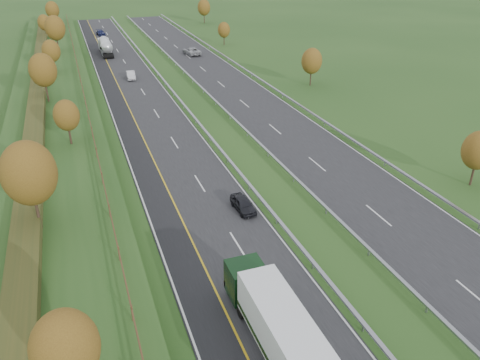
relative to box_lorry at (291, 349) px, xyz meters
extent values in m
plane|color=#224418|center=(8.46, 45.68, -2.33)|extent=(400.00, 400.00, 0.00)
cube|color=black|center=(0.46, 50.68, -2.31)|extent=(10.50, 200.00, 0.04)
cube|color=black|center=(16.96, 50.68, -2.31)|extent=(10.50, 200.00, 0.04)
cube|color=black|center=(-3.29, 50.68, -2.31)|extent=(3.00, 200.00, 0.04)
cube|color=silver|center=(-4.59, 50.68, -2.28)|extent=(0.15, 200.00, 0.01)
cube|color=gold|center=(-1.79, 50.68, -2.28)|extent=(0.15, 200.00, 0.01)
cube|color=silver|center=(5.51, 50.68, -2.28)|extent=(0.15, 200.00, 0.01)
cube|color=silver|center=(11.91, 50.68, -2.28)|extent=(0.15, 200.00, 0.01)
cube|color=silver|center=(22.01, 50.68, -2.28)|extent=(0.15, 200.00, 0.01)
cube|color=silver|center=(1.71, 1.68, -2.28)|extent=(0.15, 4.00, 0.01)
cube|color=silver|center=(15.71, 1.68, -2.28)|extent=(0.15, 4.00, 0.01)
cube|color=silver|center=(1.71, 13.68, -2.28)|extent=(0.15, 4.00, 0.01)
cube|color=silver|center=(15.71, 13.68, -2.28)|extent=(0.15, 4.00, 0.01)
cube|color=silver|center=(1.71, 25.68, -2.28)|extent=(0.15, 4.00, 0.01)
cube|color=silver|center=(15.71, 25.68, -2.28)|extent=(0.15, 4.00, 0.01)
cube|color=silver|center=(1.71, 37.68, -2.28)|extent=(0.15, 4.00, 0.01)
cube|color=silver|center=(15.71, 37.68, -2.28)|extent=(0.15, 4.00, 0.01)
cube|color=silver|center=(1.71, 49.68, -2.28)|extent=(0.15, 4.00, 0.01)
cube|color=silver|center=(15.71, 49.68, -2.28)|extent=(0.15, 4.00, 0.01)
cube|color=silver|center=(1.71, 61.68, -2.28)|extent=(0.15, 4.00, 0.01)
cube|color=silver|center=(15.71, 61.68, -2.28)|extent=(0.15, 4.00, 0.01)
cube|color=silver|center=(1.71, 73.68, -2.28)|extent=(0.15, 4.00, 0.01)
cube|color=silver|center=(15.71, 73.68, -2.28)|extent=(0.15, 4.00, 0.01)
cube|color=silver|center=(1.71, 85.68, -2.28)|extent=(0.15, 4.00, 0.01)
cube|color=silver|center=(15.71, 85.68, -2.28)|extent=(0.15, 4.00, 0.01)
cube|color=silver|center=(1.71, 97.68, -2.28)|extent=(0.15, 4.00, 0.01)
cube|color=silver|center=(15.71, 97.68, -2.28)|extent=(0.15, 4.00, 0.01)
cube|color=silver|center=(1.71, 109.68, -2.28)|extent=(0.15, 4.00, 0.01)
cube|color=silver|center=(15.71, 109.68, -2.28)|extent=(0.15, 4.00, 0.01)
cube|color=silver|center=(1.71, 121.68, -2.28)|extent=(0.15, 4.00, 0.01)
cube|color=silver|center=(15.71, 121.68, -2.28)|extent=(0.15, 4.00, 0.01)
cube|color=silver|center=(1.71, 133.68, -2.28)|extent=(0.15, 4.00, 0.01)
cube|color=silver|center=(15.71, 133.68, -2.28)|extent=(0.15, 4.00, 0.01)
cube|color=silver|center=(1.71, 145.68, -2.28)|extent=(0.15, 4.00, 0.01)
cube|color=silver|center=(15.71, 145.68, -2.28)|extent=(0.15, 4.00, 0.01)
cube|color=#224418|center=(-12.54, 50.68, -1.33)|extent=(12.00, 200.00, 2.00)
cube|color=#303917|center=(-14.54, 50.68, 0.22)|extent=(2.20, 180.00, 1.10)
cube|color=#422B19|center=(-8.04, 50.68, 0.22)|extent=(0.08, 184.00, 0.10)
cube|color=#422B19|center=(-8.04, 50.68, 0.62)|extent=(0.08, 184.00, 0.10)
cube|color=#422B19|center=(-8.04, 5.68, 0.27)|extent=(0.12, 0.12, 1.20)
cube|color=#422B19|center=(-8.04, 12.18, 0.27)|extent=(0.12, 0.12, 1.20)
cube|color=#422B19|center=(-8.04, 18.68, 0.27)|extent=(0.12, 0.12, 1.20)
cube|color=#422B19|center=(-8.04, 25.18, 0.27)|extent=(0.12, 0.12, 1.20)
cube|color=#422B19|center=(-8.04, 31.68, 0.27)|extent=(0.12, 0.12, 1.20)
cube|color=#422B19|center=(-8.04, 38.18, 0.27)|extent=(0.12, 0.12, 1.20)
cube|color=#422B19|center=(-8.04, 44.68, 0.27)|extent=(0.12, 0.12, 1.20)
cube|color=#422B19|center=(-8.04, 51.18, 0.27)|extent=(0.12, 0.12, 1.20)
cube|color=#422B19|center=(-8.04, 57.68, 0.27)|extent=(0.12, 0.12, 1.20)
cube|color=#422B19|center=(-8.04, 64.18, 0.27)|extent=(0.12, 0.12, 1.20)
cube|color=#422B19|center=(-8.04, 70.68, 0.27)|extent=(0.12, 0.12, 1.20)
cube|color=#422B19|center=(-8.04, 77.18, 0.27)|extent=(0.12, 0.12, 1.20)
cube|color=#422B19|center=(-8.04, 83.68, 0.27)|extent=(0.12, 0.12, 1.20)
cube|color=#422B19|center=(-8.04, 90.18, 0.27)|extent=(0.12, 0.12, 1.20)
cube|color=#422B19|center=(-8.04, 96.68, 0.27)|extent=(0.12, 0.12, 1.20)
cube|color=#422B19|center=(-8.04, 103.18, 0.27)|extent=(0.12, 0.12, 1.20)
cube|color=#422B19|center=(-8.04, 109.68, 0.27)|extent=(0.12, 0.12, 1.20)
cube|color=#422B19|center=(-8.04, 116.18, 0.27)|extent=(0.12, 0.12, 1.20)
cube|color=#422B19|center=(-8.04, 122.68, 0.27)|extent=(0.12, 0.12, 1.20)
cube|color=#422B19|center=(-8.04, 129.18, 0.27)|extent=(0.12, 0.12, 1.20)
cube|color=#422B19|center=(-8.04, 135.68, 0.27)|extent=(0.12, 0.12, 1.20)
cube|color=#422B19|center=(-8.04, 142.18, 0.27)|extent=(0.12, 0.12, 1.20)
cube|color=gray|center=(6.16, 50.68, -1.71)|extent=(0.32, 200.00, 0.18)
cube|color=gray|center=(6.16, 1.68, -2.05)|extent=(0.10, 0.14, 0.56)
cube|color=gray|center=(6.16, 8.68, -2.05)|extent=(0.10, 0.14, 0.56)
cube|color=gray|center=(6.16, 15.68, -2.05)|extent=(0.10, 0.14, 0.56)
cube|color=gray|center=(6.16, 22.68, -2.05)|extent=(0.10, 0.14, 0.56)
cube|color=gray|center=(6.16, 29.68, -2.05)|extent=(0.10, 0.14, 0.56)
cube|color=gray|center=(6.16, 36.68, -2.05)|extent=(0.10, 0.14, 0.56)
cube|color=gray|center=(6.16, 43.68, -2.05)|extent=(0.10, 0.14, 0.56)
cube|color=gray|center=(6.16, 50.68, -2.05)|extent=(0.10, 0.14, 0.56)
cube|color=gray|center=(6.16, 57.68, -2.05)|extent=(0.10, 0.14, 0.56)
cube|color=gray|center=(6.16, 64.68, -2.05)|extent=(0.10, 0.14, 0.56)
cube|color=gray|center=(6.16, 71.68, -2.05)|extent=(0.10, 0.14, 0.56)
cube|color=gray|center=(6.16, 78.68, -2.05)|extent=(0.10, 0.14, 0.56)
cube|color=gray|center=(6.16, 85.68, -2.05)|extent=(0.10, 0.14, 0.56)
cube|color=gray|center=(6.16, 92.68, -2.05)|extent=(0.10, 0.14, 0.56)
cube|color=gray|center=(6.16, 99.68, -2.05)|extent=(0.10, 0.14, 0.56)
cube|color=gray|center=(6.16, 106.68, -2.05)|extent=(0.10, 0.14, 0.56)
cube|color=gray|center=(6.16, 113.68, -2.05)|extent=(0.10, 0.14, 0.56)
cube|color=gray|center=(6.16, 120.68, -2.05)|extent=(0.10, 0.14, 0.56)
cube|color=gray|center=(6.16, 127.68, -2.05)|extent=(0.10, 0.14, 0.56)
cube|color=gray|center=(6.16, 134.68, -2.05)|extent=(0.10, 0.14, 0.56)
cube|color=gray|center=(6.16, 141.68, -2.05)|extent=(0.10, 0.14, 0.56)
cube|color=gray|center=(6.16, 148.68, -2.05)|extent=(0.10, 0.14, 0.56)
cube|color=gray|center=(11.26, 50.68, -1.71)|extent=(0.32, 200.00, 0.18)
cube|color=gray|center=(11.26, 1.68, -2.05)|extent=(0.10, 0.14, 0.56)
cube|color=gray|center=(11.26, 8.68, -2.05)|extent=(0.10, 0.14, 0.56)
cube|color=gray|center=(11.26, 15.68, -2.05)|extent=(0.10, 0.14, 0.56)
cube|color=gray|center=(11.26, 22.68, -2.05)|extent=(0.10, 0.14, 0.56)
cube|color=gray|center=(11.26, 29.68, -2.05)|extent=(0.10, 0.14, 0.56)
cube|color=gray|center=(11.26, 36.68, -2.05)|extent=(0.10, 0.14, 0.56)
cube|color=gray|center=(11.26, 43.68, -2.05)|extent=(0.10, 0.14, 0.56)
cube|color=gray|center=(11.26, 50.68, -2.05)|extent=(0.10, 0.14, 0.56)
cube|color=gray|center=(11.26, 57.68, -2.05)|extent=(0.10, 0.14, 0.56)
cube|color=gray|center=(11.26, 64.68, -2.05)|extent=(0.10, 0.14, 0.56)
cube|color=gray|center=(11.26, 71.68, -2.05)|extent=(0.10, 0.14, 0.56)
cube|color=gray|center=(11.26, 78.68, -2.05)|extent=(0.10, 0.14, 0.56)
cube|color=gray|center=(11.26, 85.68, -2.05)|extent=(0.10, 0.14, 0.56)
cube|color=gray|center=(11.26, 92.68, -2.05)|extent=(0.10, 0.14, 0.56)
cube|color=gray|center=(11.26, 99.68, -2.05)|extent=(0.10, 0.14, 0.56)
cube|color=gray|center=(11.26, 106.68, -2.05)|extent=(0.10, 0.14, 0.56)
cube|color=gray|center=(11.26, 113.68, -2.05)|extent=(0.10, 0.14, 0.56)
cube|color=gray|center=(11.26, 120.68, -2.05)|extent=(0.10, 0.14, 0.56)
cube|color=gray|center=(11.26, 127.68, -2.05)|extent=(0.10, 0.14, 0.56)
cube|color=gray|center=(11.26, 134.68, -2.05)|extent=(0.10, 0.14, 0.56)
cube|color=gray|center=(11.26, 141.68, -2.05)|extent=(0.10, 0.14, 0.56)
cube|color=gray|center=(11.26, 148.68, -2.05)|extent=(0.10, 0.14, 0.56)
cube|color=gray|center=(22.76, 50.68, -1.71)|extent=(0.32, 200.00, 0.18)
cube|color=gray|center=(22.76, 8.68, -2.05)|extent=(0.10, 0.14, 0.56)
cube|color=gray|center=(22.76, 22.68, -2.05)|extent=(0.10, 0.14, 0.56)
cube|color=gray|center=(22.76, 36.68, -2.05)|extent=(0.10, 0.14, 0.56)
cube|color=gray|center=(22.76, 50.68, -2.05)|extent=(0.10, 0.14, 0.56)
cube|color=gray|center=(22.76, 64.68, -2.05)|extent=(0.10, 0.14, 0.56)
cube|color=gray|center=(22.76, 78.68, -2.05)|extent=(0.10, 0.14, 0.56)
cube|color=gray|center=(22.76, 92.68, -2.05)|extent=(0.10, 0.14, 0.56)
cube|color=gray|center=(22.76, 106.68, -2.05)|extent=(0.10, 0.14, 0.56)
cube|color=gray|center=(22.76, 120.68, -2.05)|extent=(0.10, 0.14, 0.56)
cube|color=gray|center=(22.76, 134.68, -2.05)|extent=(0.10, 0.14, 0.56)
cube|color=gray|center=(22.76, 148.68, -2.05)|extent=(0.10, 0.14, 0.56)
ellipsoid|color=#563A13|center=(-11.54, 0.68, 3.56)|extent=(3.24, 3.24, 4.05)
cylinder|color=#2D2116|center=(-13.54, 18.68, 1.24)|extent=(0.24, 0.24, 3.15)
ellipsoid|color=#563A13|center=(-13.54, 18.68, 4.71)|extent=(4.20, 4.20, 5.25)
cylinder|color=#2D2116|center=(-10.54, 36.68, 0.75)|extent=(0.24, 0.24, 2.16)
ellipsoid|color=#563A13|center=(-10.54, 36.68, 3.13)|extent=(2.88, 2.88, 3.60)
cylinder|color=#2D2116|center=(-13.04, 54.68, 1.11)|extent=(0.24, 0.24, 2.88)
ellipsoid|color=#563A13|center=(-13.04, 54.68, 4.28)|extent=(3.84, 3.84, 4.80)
cylinder|color=#2D2116|center=(-12.04, 72.68, 0.84)|extent=(0.24, 0.24, 2.34)
ellipsoid|color=#563A13|center=(-12.04, 72.68, 3.41)|extent=(3.12, 3.12, 3.90)
cylinder|color=#2D2116|center=(-11.04, 90.68, 1.20)|extent=(0.24, 0.24, 3.06)
ellipsoid|color=#563A13|center=(-11.04, 90.68, 4.57)|extent=(4.08, 4.08, 5.10)
cylinder|color=#2D2116|center=(-13.54, 108.68, 0.79)|extent=(0.24, 0.24, 2.25)
ellipsoid|color=#563A13|center=(-13.54, 108.68, 3.27)|extent=(3.00, 3.00, 3.75)
cylinder|color=#2D2116|center=(-11.54, 126.68, 1.02)|extent=(0.24, 0.24, 2.70)
ellipsoid|color=#563A13|center=(-11.54, 126.68, 3.99)|extent=(3.60, 3.60, 4.50)
cylinder|color=#2D2116|center=(28.46, 15.68, -1.09)|extent=(0.24, 0.24, 2.48)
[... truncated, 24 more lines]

